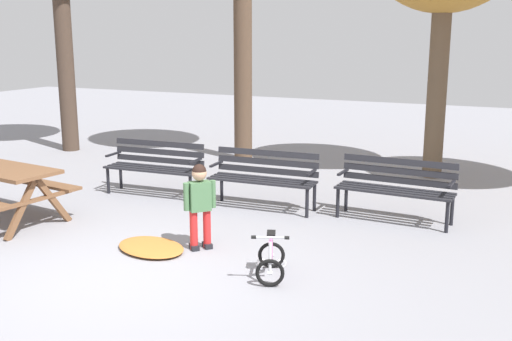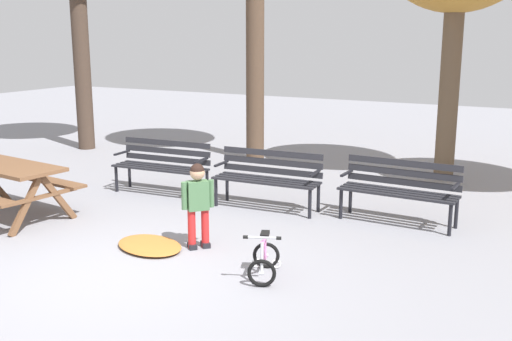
{
  "view_description": "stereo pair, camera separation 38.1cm",
  "coord_description": "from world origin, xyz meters",
  "px_view_note": "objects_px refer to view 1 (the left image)",
  "views": [
    {
      "loc": [
        3.89,
        -4.94,
        2.55
      ],
      "look_at": [
        0.72,
        1.9,
        0.85
      ],
      "focal_mm": 42.86,
      "sensor_mm": 36.0,
      "label": 1
    },
    {
      "loc": [
        4.23,
        -4.77,
        2.55
      ],
      "look_at": [
        0.72,
        1.9,
        0.85
      ],
      "focal_mm": 42.86,
      "sensor_mm": 36.0,
      "label": 2
    }
  ],
  "objects_px": {
    "park_bench_right": "(396,184)",
    "park_bench_far_left": "(156,163)",
    "park_bench_left": "(264,174)",
    "child_standing": "(200,200)",
    "kids_bicycle": "(271,259)"
  },
  "relations": [
    {
      "from": "park_bench_left",
      "to": "child_standing",
      "type": "distance_m",
      "value": 1.96
    },
    {
      "from": "park_bench_far_left",
      "to": "kids_bicycle",
      "type": "bearing_deg",
      "value": -37.95
    },
    {
      "from": "park_bench_left",
      "to": "kids_bicycle",
      "type": "bearing_deg",
      "value": -64.29
    },
    {
      "from": "park_bench_far_left",
      "to": "kids_bicycle",
      "type": "xyz_separation_m",
      "value": [
        3.06,
        -2.38,
        -0.31
      ]
    },
    {
      "from": "child_standing",
      "to": "kids_bicycle",
      "type": "relative_size",
      "value": 1.66
    },
    {
      "from": "park_bench_right",
      "to": "park_bench_far_left",
      "type": "bearing_deg",
      "value": -176.64
    },
    {
      "from": "park_bench_right",
      "to": "kids_bicycle",
      "type": "bearing_deg",
      "value": -106.07
    },
    {
      "from": "park_bench_right",
      "to": "child_standing",
      "type": "relative_size",
      "value": 1.54
    },
    {
      "from": "park_bench_right",
      "to": "park_bench_left",
      "type": "bearing_deg",
      "value": -173.85
    },
    {
      "from": "park_bench_left",
      "to": "park_bench_far_left",
      "type": "bearing_deg",
      "value": -179.45
    },
    {
      "from": "park_bench_left",
      "to": "kids_bicycle",
      "type": "relative_size",
      "value": 2.57
    },
    {
      "from": "park_bench_left",
      "to": "child_standing",
      "type": "bearing_deg",
      "value": -88.92
    },
    {
      "from": "child_standing",
      "to": "park_bench_far_left",
      "type": "bearing_deg",
      "value": 135.02
    },
    {
      "from": "park_bench_far_left",
      "to": "child_standing",
      "type": "height_order",
      "value": "child_standing"
    },
    {
      "from": "child_standing",
      "to": "kids_bicycle",
      "type": "bearing_deg",
      "value": -21.8
    }
  ]
}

